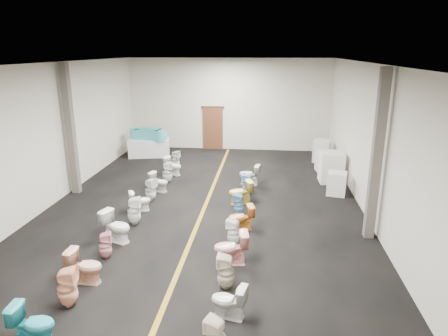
{
  "coord_description": "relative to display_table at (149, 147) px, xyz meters",
  "views": [
    {
      "loc": [
        1.93,
        -11.75,
        4.89
      ],
      "look_at": [
        0.53,
        1.0,
        1.07
      ],
      "focal_mm": 32.0,
      "sensor_mm": 36.0,
      "label": 1
    }
  ],
  "objects": [
    {
      "name": "toilet_left_2",
      "position": [
        1.71,
        -10.62,
        -0.03
      ],
      "size": [
        0.77,
        0.46,
        0.77
      ],
      "primitive_type": "imported",
      "rotation": [
        0.0,
        0.0,
        1.53
      ],
      "color": "#E9A687",
      "rests_on": "floor"
    },
    {
      "name": "toilet_left_5",
      "position": [
        1.79,
        -7.59,
        -0.0
      ],
      "size": [
        0.45,
        0.44,
        0.84
      ],
      "primitive_type": "imported",
      "rotation": [
        0.0,
        0.0,
        1.77
      ],
      "color": "white",
      "rests_on": "floor"
    },
    {
      "name": "back_door",
      "position": [
        2.82,
        1.78,
        0.63
      ],
      "size": [
        1.0,
        0.1,
        2.1
      ],
      "primitive_type": "cube",
      "color": "#562D19",
      "rests_on": "floor"
    },
    {
      "name": "toilet_left_8",
      "position": [
        1.77,
        -4.77,
        -0.07
      ],
      "size": [
        0.77,
        0.57,
        0.7
      ],
      "primitive_type": "imported",
      "rotation": [
        0.0,
        0.0,
        1.28
      ],
      "color": "silver",
      "rests_on": "floor"
    },
    {
      "name": "aisle_stripe",
      "position": [
        3.62,
        -6.16,
        -0.42
      ],
      "size": [
        0.12,
        15.6,
        0.01
      ],
      "primitive_type": "cube",
      "color": "olive",
      "rests_on": "floor"
    },
    {
      "name": "bathtub",
      "position": [
        0.0,
        0.0,
        0.65
      ],
      "size": [
        1.84,
        0.86,
        0.55
      ],
      "rotation": [
        0.0,
        0.0,
        -0.17
      ],
      "color": "#3DA4B2",
      "rests_on": "display_table"
    },
    {
      "name": "wall_right",
      "position": [
        8.62,
        -6.16,
        1.83
      ],
      "size": [
        0.0,
        16.0,
        16.0
      ],
      "primitive_type": "plane",
      "rotation": [
        1.57,
        0.0,
        -1.57
      ],
      "color": "beige",
      "rests_on": "ground"
    },
    {
      "name": "wall_front",
      "position": [
        3.62,
        -14.16,
        1.83
      ],
      "size": [
        10.0,
        0.0,
        10.0
      ],
      "primitive_type": "plane",
      "rotation": [
        -1.57,
        0.0,
        0.0
      ],
      "color": "beige",
      "rests_on": "ground"
    },
    {
      "name": "toilet_left_1",
      "position": [
        1.75,
        -11.48,
        0.0
      ],
      "size": [
        0.45,
        0.44,
        0.85
      ],
      "primitive_type": "imported",
      "rotation": [
        0.0,
        0.0,
        1.73
      ],
      "color": "#FFB38E",
      "rests_on": "floor"
    },
    {
      "name": "toilet_right_5",
      "position": [
        4.9,
        -7.61,
        -0.06
      ],
      "size": [
        0.8,
        0.59,
        0.72
      ],
      "primitive_type": "imported",
      "rotation": [
        0.0,
        0.0,
        -1.28
      ],
      "color": "orange",
      "rests_on": "floor"
    },
    {
      "name": "wall_left",
      "position": [
        -1.38,
        -6.16,
        1.83
      ],
      "size": [
        0.0,
        16.0,
        16.0
      ],
      "primitive_type": "plane",
      "rotation": [
        1.57,
        0.0,
        1.57
      ],
      "color": "beige",
      "rests_on": "ground"
    },
    {
      "name": "appliance_crate_b",
      "position": [
        8.02,
        -3.01,
        0.16
      ],
      "size": [
        0.88,
        0.88,
        1.16
      ],
      "primitive_type": "cube",
      "rotation": [
        0.0,
        0.0,
        0.04
      ],
      "color": "white",
      "rests_on": "floor"
    },
    {
      "name": "toilet_right_2",
      "position": [
        4.77,
        -10.53,
        -0.02
      ],
      "size": [
        0.37,
        0.36,
        0.79
      ],
      "primitive_type": "imported",
      "rotation": [
        0.0,
        0.0,
        -1.59
      ],
      "color": "beige",
      "rests_on": "floor"
    },
    {
      "name": "wall_back",
      "position": [
        3.62,
        1.84,
        1.83
      ],
      "size": [
        10.0,
        0.0,
        10.0
      ],
      "primitive_type": "plane",
      "rotation": [
        1.57,
        0.0,
        0.0
      ],
      "color": "beige",
      "rests_on": "ground"
    },
    {
      "name": "toilet_left_3",
      "position": [
        1.74,
        -9.57,
        -0.08
      ],
      "size": [
        0.4,
        0.4,
        0.69
      ],
      "primitive_type": "imported",
      "rotation": [
        0.0,
        0.0,
        1.92
      ],
      "color": "pink",
      "rests_on": "floor"
    },
    {
      "name": "toilet_left_7",
      "position": [
        1.74,
        -5.73,
        -0.02
      ],
      "size": [
        0.47,
        0.47,
        0.8
      ],
      "primitive_type": "imported",
      "rotation": [
        0.0,
        0.0,
        1.2
      ],
      "color": "white",
      "rests_on": "floor"
    },
    {
      "name": "toilet_left_9",
      "position": [
        1.83,
        -3.79,
        -0.01
      ],
      "size": [
        0.44,
        0.44,
        0.82
      ],
      "primitive_type": "imported",
      "rotation": [
        0.0,
        0.0,
        1.77
      ],
      "color": "silver",
      "rests_on": "floor"
    },
    {
      "name": "display_table",
      "position": [
        0.0,
        0.0,
        0.0
      ],
      "size": [
        2.05,
        1.34,
        0.84
      ],
      "primitive_type": "cube",
      "rotation": [
        0.0,
        0.0,
        0.23
      ],
      "color": "silver",
      "rests_on": "floor"
    },
    {
      "name": "toilet_right_6",
      "position": [
        4.76,
        -6.59,
        -0.07
      ],
      "size": [
        0.38,
        0.38,
        0.69
      ],
      "primitive_type": "imported",
      "rotation": [
        0.0,
        0.0,
        -1.81
      ],
      "color": "#6EA0CB",
      "rests_on": "floor"
    },
    {
      "name": "column_left",
      "position": [
        -1.13,
        -5.16,
        1.83
      ],
      "size": [
        0.25,
        0.25,
        4.5
      ],
      "primitive_type": "cube",
      "color": "#59544C",
      "rests_on": "floor"
    },
    {
      "name": "toilet_right_7",
      "position": [
        4.74,
        -5.64,
        -0.02
      ],
      "size": [
        0.88,
        0.67,
        0.79
      ],
      "primitive_type": "imported",
      "rotation": [
        0.0,
        0.0,
        -1.23
      ],
      "color": "#E3C04F",
      "rests_on": "floor"
    },
    {
      "name": "column_right",
      "position": [
        8.37,
        -7.66,
        1.83
      ],
      "size": [
        0.25,
        0.25,
        4.5
      ],
      "primitive_type": "cube",
      "color": "#59544C",
      "rests_on": "floor"
    },
    {
      "name": "toilet_right_1",
      "position": [
        4.93,
        -11.47,
        -0.07
      ],
      "size": [
        0.75,
        0.53,
        0.7
      ],
      "primitive_type": "imported",
      "rotation": [
        0.0,
        0.0,
        -1.79
      ],
      "color": "silver",
      "rests_on": "floor"
    },
    {
      "name": "ceiling",
      "position": [
        3.62,
        -6.16,
        4.08
      ],
      "size": [
        16.0,
        16.0,
        0.0
      ],
      "primitive_type": "plane",
      "rotation": [
        3.14,
        0.0,
        0.0
      ],
      "color": "black",
      "rests_on": "ground"
    },
    {
      "name": "door_frame",
      "position": [
        2.82,
        1.79,
        1.7
      ],
      "size": [
        1.15,
        0.08,
        0.1
      ],
      "primitive_type": "cube",
      "color": "#331C11",
      "rests_on": "back_door"
    },
    {
      "name": "appliance_crate_c",
      "position": [
        8.02,
        -1.64,
        0.01
      ],
      "size": [
        0.85,
        0.85,
        0.86
      ],
      "primitive_type": "cube",
      "rotation": [
        0.0,
        0.0,
        0.13
      ],
      "color": "silver",
      "rests_on": "floor"
    },
    {
      "name": "toilet_left_6",
      "position": [
        1.65,
        -6.6,
        -0.09
      ],
      "size": [
        0.75,
        0.61,
        0.67
      ],
      "primitive_type": "imported",
      "rotation": [
        0.0,
        0.0,
        2.0
      ],
      "color": "white",
      "rests_on": "floor"
    },
    {
      "name": "toilet_right_8",
      "position": [
        4.91,
        -4.73,
        -0.04
      ],
      "size": [
        0.38,
        0.38,
        0.76
      ],
      "primitive_type": "imported",
      "rotation": [
        0.0,
        0.0,
        -1.69
      ],
      "color": "#7EB1E4",
      "rests_on": "floor"
    },
    {
      "name": "toilet_left_10",
      "position": [
        1.81,
        -2.77,
        -0.05
      ],
      "size": [
        0.82,
        0.63,
        0.74
      ],
      "primitive_type": "imported",
      "rotation": [
        0.0,
        0.0,
        1.24
      ],
      "color": "white",
      "rests_on": "floor"
    },
    {
      "name": "toilet_left_0",
      "position": [
        1.66,
        -12.53,
        -0.04
      ],
      "size": [
        0.76,
        0.46,
        0.76
      ],
      "primitive_type": "imported",
      "rotation": [
        0.0,
        0.0,
        1.62
      ],
      "color": "teal",
      "rests_on": "floor"
    },
    {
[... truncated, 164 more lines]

